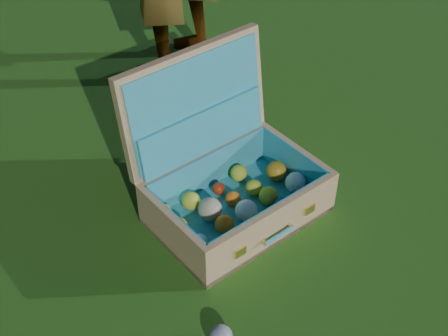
% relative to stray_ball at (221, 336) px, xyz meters
% --- Properties ---
extents(ground, '(60.00, 60.00, 0.00)m').
position_rel_stray_ball_xyz_m(ground, '(0.52, 0.18, -0.03)').
color(ground, '#215114').
rests_on(ground, ground).
extents(stray_ball, '(0.06, 0.06, 0.06)m').
position_rel_stray_ball_xyz_m(stray_ball, '(0.00, 0.00, 0.00)').
color(stray_ball, teal).
rests_on(stray_ball, ground).
extents(suitcase, '(0.53, 0.45, 0.50)m').
position_rel_stray_ball_xyz_m(suitcase, '(0.34, 0.40, 0.11)').
color(suitcase, tan).
rests_on(suitcase, ground).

